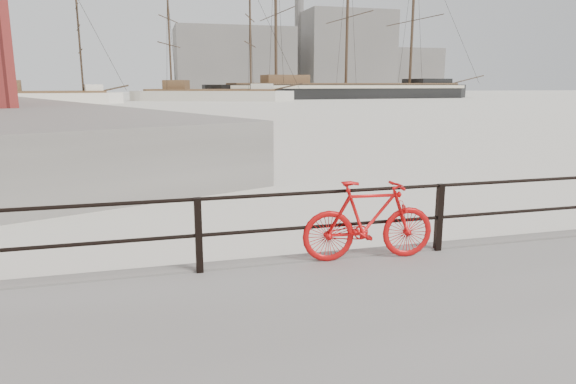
{
  "coord_description": "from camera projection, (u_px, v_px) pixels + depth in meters",
  "views": [
    {
      "loc": [
        -4.05,
        -6.6,
        2.76
      ],
      "look_at": [
        -1.85,
        1.5,
        1.0
      ],
      "focal_mm": 32.0,
      "sensor_mm": 36.0,
      "label": 1
    }
  ],
  "objects": [
    {
      "name": "ground",
      "position": [
        430.0,
        269.0,
        7.84
      ],
      "size": [
        400.0,
        400.0,
        0.0
      ],
      "primitive_type": "plane",
      "color": "white",
      "rests_on": "ground"
    },
    {
      "name": "guardrail",
      "position": [
        439.0,
        217.0,
        7.53
      ],
      "size": [
        28.0,
        0.1,
        1.0
      ],
      "primitive_type": null,
      "color": "black",
      "rests_on": "promenade"
    },
    {
      "name": "bicycle",
      "position": [
        369.0,
        220.0,
        7.12
      ],
      "size": [
        1.89,
        0.45,
        1.13
      ],
      "primitive_type": "imported",
      "rotation": [
        0.0,
        0.0,
        -0.09
      ],
      "color": "red",
      "rests_on": "promenade"
    },
    {
      "name": "barque_black",
      "position": [
        346.0,
        98.0,
        102.66
      ],
      "size": [
        65.43,
        25.15,
        36.04
      ],
      "primitive_type": null,
      "rotation": [
        0.0,
        0.0,
        0.07
      ],
      "color": "black",
      "rests_on": "ground"
    },
    {
      "name": "schooner_mid",
      "position": [
        212.0,
        101.0,
        87.93
      ],
      "size": [
        32.73,
        21.9,
        21.62
      ],
      "primitive_type": null,
      "rotation": [
        0.0,
        0.0,
        -0.33
      ],
      "color": "beige",
      "rests_on": "ground"
    },
    {
      "name": "schooner_left",
      "position": [
        47.0,
        104.0,
        73.64
      ],
      "size": [
        23.65,
        13.52,
        17.17
      ],
      "primitive_type": null,
      "rotation": [
        0.0,
        0.0,
        0.16
      ],
      "color": "silver",
      "rests_on": "ground"
    },
    {
      "name": "industrial_west",
      "position": [
        234.0,
        62.0,
        143.34
      ],
      "size": [
        32.0,
        18.0,
        18.0
      ],
      "primitive_type": "cube",
      "color": "gray",
      "rests_on": "ground"
    },
    {
      "name": "industrial_mid",
      "position": [
        345.0,
        54.0,
        156.42
      ],
      "size": [
        26.0,
        20.0,
        24.0
      ],
      "primitive_type": "cube",
      "color": "gray",
      "rests_on": "ground"
    },
    {
      "name": "industrial_east",
      "position": [
        404.0,
        71.0,
        168.07
      ],
      "size": [
        20.0,
        16.0,
        14.0
      ],
      "primitive_type": "cube",
      "color": "gray",
      "rests_on": "ground"
    },
    {
      "name": "smokestack",
      "position": [
        299.0,
        20.0,
        155.75
      ],
      "size": [
        2.8,
        2.8,
        44.0
      ],
      "primitive_type": "cylinder",
      "color": "gray",
      "rests_on": "ground"
    }
  ]
}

